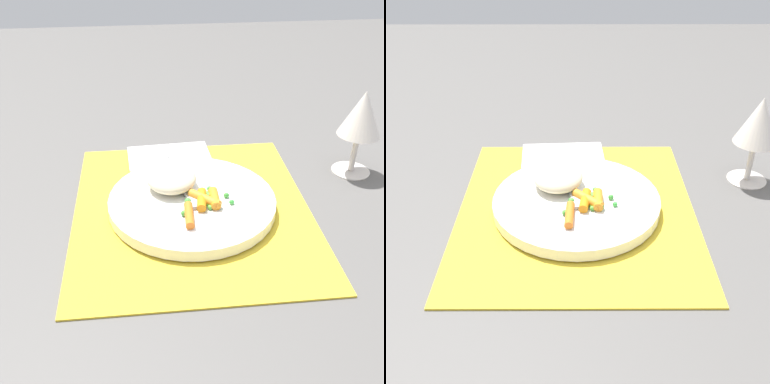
# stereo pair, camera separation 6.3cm
# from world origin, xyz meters

# --- Properties ---
(ground_plane) EXTENTS (2.40, 2.40, 0.00)m
(ground_plane) POSITION_xyz_m (0.00, 0.00, 0.00)
(ground_plane) COLOR #565451
(placemat) EXTENTS (0.42, 0.36, 0.01)m
(placemat) POSITION_xyz_m (0.00, 0.00, 0.00)
(placemat) COLOR gold
(placemat) RESTS_ON ground_plane
(plate) EXTENTS (0.26, 0.26, 0.02)m
(plate) POSITION_xyz_m (0.00, 0.00, 0.02)
(plate) COLOR white
(plate) RESTS_ON placemat
(rice_mound) EXTENTS (0.09, 0.08, 0.03)m
(rice_mound) POSITION_xyz_m (-0.03, -0.03, 0.04)
(rice_mound) COLOR beige
(rice_mound) RESTS_ON plate
(carrot_portion) EXTENTS (0.09, 0.06, 0.01)m
(carrot_portion) POSITION_xyz_m (0.03, 0.01, 0.03)
(carrot_portion) COLOR orange
(carrot_portion) RESTS_ON plate
(pea_scatter) EXTENTS (0.07, 0.08, 0.01)m
(pea_scatter) POSITION_xyz_m (0.01, 0.02, 0.03)
(pea_scatter) COLOR green
(pea_scatter) RESTS_ON plate
(fork) EXTENTS (0.20, 0.05, 0.01)m
(fork) POSITION_xyz_m (-0.04, -0.01, 0.03)
(fork) COLOR silver
(fork) RESTS_ON plate
(wine_glass) EXTENTS (0.07, 0.07, 0.15)m
(wine_glass) POSITION_xyz_m (-0.09, 0.29, 0.11)
(wine_glass) COLOR silver
(wine_glass) RESTS_ON ground_plane
(napkin) EXTENTS (0.10, 0.15, 0.01)m
(napkin) POSITION_xyz_m (-0.16, -0.02, 0.01)
(napkin) COLOR white
(napkin) RESTS_ON placemat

